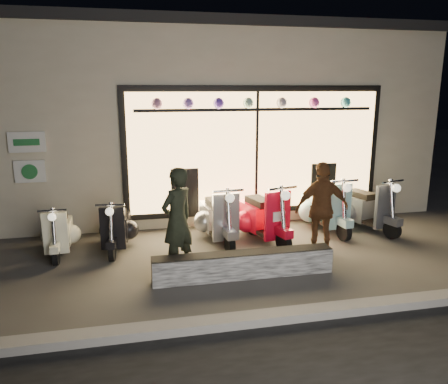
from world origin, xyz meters
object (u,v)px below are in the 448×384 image
(graffiti_barrier, at_px, (244,265))
(man, at_px, (177,220))
(scooter_silver, at_px, (217,217))
(woman, at_px, (322,208))
(scooter_red, at_px, (261,216))

(graffiti_barrier, relative_size, man, 1.68)
(graffiti_barrier, distance_m, scooter_silver, 1.81)
(scooter_silver, bearing_deg, graffiti_barrier, -93.12)
(scooter_silver, distance_m, woman, 1.99)
(graffiti_barrier, xyz_separation_m, woman, (1.57, 0.70, 0.61))
(graffiti_barrier, distance_m, scooter_red, 1.83)
(graffiti_barrier, xyz_separation_m, man, (-0.94, 0.48, 0.63))
(scooter_red, height_order, woman, woman)
(man, bearing_deg, scooter_silver, -161.98)
(scooter_silver, bearing_deg, scooter_red, -15.34)
(scooter_silver, height_order, man, man)
(graffiti_barrier, height_order, man, man)
(scooter_red, height_order, man, man)
(scooter_silver, xyz_separation_m, scooter_red, (0.81, -0.15, 0.01))
(scooter_red, bearing_deg, graffiti_barrier, -128.37)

